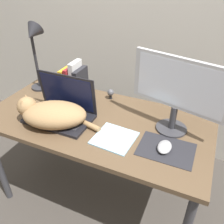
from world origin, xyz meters
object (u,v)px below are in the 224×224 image
at_px(external_monitor, 178,90).
at_px(computer_mouse, 165,147).
at_px(cat, 52,114).
at_px(book_row, 74,80).
at_px(laptop, 62,110).
at_px(desk_lamp, 34,46).
at_px(webcam, 111,93).
at_px(notepad, 114,138).

bearing_deg(external_monitor, computer_mouse, -88.56).
distance_m(cat, book_row, 0.38).
distance_m(laptop, desk_lamp, 0.49).
distance_m(laptop, webcam, 0.37).
relative_size(laptop, desk_lamp, 0.79).
height_order(computer_mouse, notepad, computer_mouse).
height_order(external_monitor, desk_lamp, desk_lamp).
bearing_deg(desk_lamp, external_monitor, -4.91).
height_order(notepad, webcam, webcam).
bearing_deg(laptop, computer_mouse, -3.19).
bearing_deg(webcam, computer_mouse, -38.05).
distance_m(external_monitor, computer_mouse, 0.29).
bearing_deg(external_monitor, notepad, -141.26).
distance_m(desk_lamp, notepad, 0.82).
relative_size(desk_lamp, notepad, 2.19).
bearing_deg(notepad, computer_mouse, 5.13).
relative_size(computer_mouse, book_row, 0.44).
xyz_separation_m(cat, webcam, (0.18, 0.40, -0.03)).
height_order(external_monitor, computer_mouse, external_monitor).
xyz_separation_m(external_monitor, computer_mouse, (0.00, -0.18, -0.23)).
relative_size(cat, book_row, 2.03).
relative_size(computer_mouse, desk_lamp, 0.22).
distance_m(cat, desk_lamp, 0.52).
distance_m(cat, external_monitor, 0.70).
distance_m(cat, webcam, 0.44).
distance_m(laptop, book_row, 0.31).
bearing_deg(laptop, notepad, -9.06).
height_order(laptop, external_monitor, external_monitor).
bearing_deg(webcam, cat, -114.33).
bearing_deg(webcam, book_row, -172.68).
bearing_deg(external_monitor, webcam, 158.94).
xyz_separation_m(cat, book_row, (-0.08, 0.37, 0.03)).
height_order(desk_lamp, webcam, desk_lamp).
bearing_deg(cat, computer_mouse, 4.16).
bearing_deg(external_monitor, desk_lamp, 175.09).
xyz_separation_m(cat, desk_lamp, (-0.32, 0.31, 0.26)).
height_order(cat, book_row, book_row).
bearing_deg(book_row, laptop, -73.73).
height_order(computer_mouse, desk_lamp, desk_lamp).
xyz_separation_m(computer_mouse, webcam, (-0.46, 0.36, 0.03)).
height_order(cat, desk_lamp, desk_lamp).
relative_size(notepad, webcam, 3.15).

